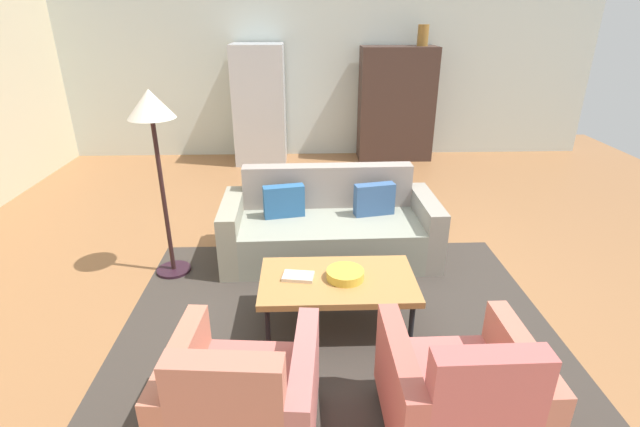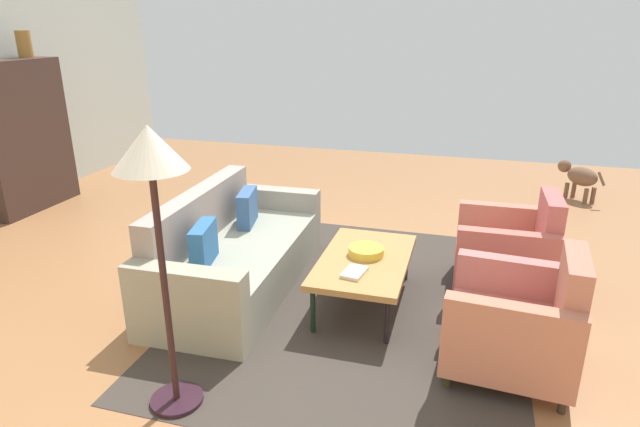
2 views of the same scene
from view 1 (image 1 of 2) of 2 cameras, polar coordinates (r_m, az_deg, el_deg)
ground_plane at (r=4.50m, az=3.71°, el=-7.31°), size 10.52×10.52×0.00m
wall_back at (r=8.04m, az=1.07°, el=17.11°), size 8.76×0.12×2.80m
area_rug at (r=3.89m, az=2.04°, el=-12.70°), size 3.40×2.60×0.01m
couch at (r=4.73m, az=1.13°, el=-1.71°), size 2.12×0.94×0.86m
coffee_table at (r=3.64m, az=2.17°, el=-8.42°), size 1.20×0.70×0.41m
armchair_left at (r=2.77m, az=-9.60°, el=-22.08°), size 0.86×0.86×0.88m
armchair_right at (r=2.87m, az=16.87°, el=-20.89°), size 0.81×0.81×0.88m
fruit_bowl at (r=3.61m, az=3.11°, el=-7.45°), size 0.29×0.29×0.07m
book_stack at (r=3.62m, az=-2.68°, el=-7.69°), size 0.26×0.18×0.03m
cabinet at (r=7.91m, az=9.29°, el=13.04°), size 1.20×0.51×1.80m
vase_tall at (r=7.86m, az=12.50°, el=20.53°), size 0.17×0.17×0.31m
refrigerator at (r=7.69m, az=-7.39°, el=13.04°), size 0.80×0.73×1.85m
floor_lamp at (r=4.23m, az=-19.80°, el=10.44°), size 0.40×0.40×1.72m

